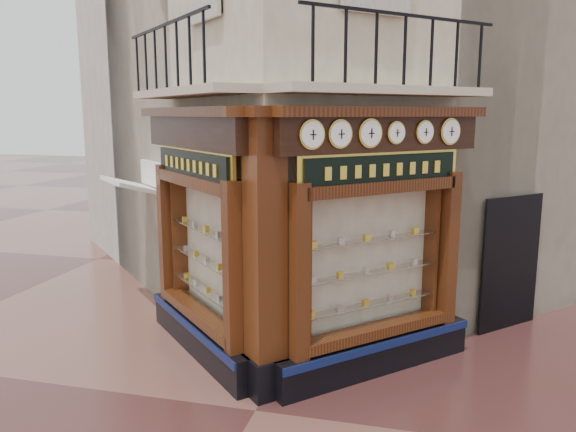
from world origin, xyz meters
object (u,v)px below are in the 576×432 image
(signboard_right, at_px, (383,169))
(clock_a, at_px, (312,135))
(clock_e, at_px, (424,132))
(signboard_left, at_px, (193,165))
(clock_c, at_px, (370,133))
(clock_b, at_px, (340,134))
(clock_d, at_px, (396,133))
(clock_f, at_px, (450,131))
(corner_pilaster, at_px, (265,259))
(awning, at_px, (138,306))

(signboard_right, bearing_deg, clock_a, -175.10)
(clock_e, relative_size, signboard_left, 0.16)
(clock_c, bearing_deg, clock_e, 0.00)
(clock_b, xyz_separation_m, signboard_right, (0.52, 0.68, -0.52))
(clock_b, relative_size, clock_d, 1.19)
(clock_d, relative_size, signboard_right, 0.15)
(clock_b, height_order, clock_f, clock_f)
(clock_a, relative_size, clock_b, 1.01)
(clock_a, height_order, clock_b, clock_a)
(clock_f, relative_size, signboard_right, 0.19)
(clock_e, bearing_deg, corner_pilaster, 169.97)
(clock_a, height_order, awning, clock_a)
(signboard_left, bearing_deg, corner_pilaster, -169.75)
(awning, bearing_deg, clock_c, -159.10)
(clock_c, bearing_deg, signboard_left, 128.37)
(clock_b, relative_size, clock_c, 0.95)
(clock_b, xyz_separation_m, clock_d, (0.68, 0.68, -0.00))
(clock_f, distance_m, awning, 7.06)
(clock_b, bearing_deg, clock_c, -0.00)
(clock_c, relative_size, awning, 0.26)
(corner_pilaster, height_order, clock_f, corner_pilaster)
(clock_d, distance_m, awning, 6.61)
(clock_d, bearing_deg, signboard_right, 137.19)
(clock_c, relative_size, clock_e, 1.18)
(clock_d, distance_m, clock_f, 1.07)
(corner_pilaster, distance_m, clock_d, 2.54)
(clock_b, height_order, clock_c, clock_c)
(awning, xyz_separation_m, signboard_right, (5.04, -1.86, 3.10))
(clock_a, bearing_deg, clock_b, 0.00)
(corner_pilaster, bearing_deg, clock_b, -25.30)
(clock_d, bearing_deg, awning, 115.39)
(corner_pilaster, xyz_separation_m, clock_f, (2.38, 1.77, 1.67))
(signboard_left, height_order, signboard_right, signboard_left)
(signboard_left, xyz_separation_m, signboard_right, (2.92, 0.00, 0.00))
(clock_a, distance_m, signboard_right, 1.40)
(corner_pilaster, relative_size, clock_f, 9.91)
(corner_pilaster, distance_m, clock_c, 2.23)
(clock_e, relative_size, signboard_right, 0.16)
(corner_pilaster, relative_size, clock_d, 12.38)
(corner_pilaster, bearing_deg, awning, 96.25)
(clock_e, bearing_deg, clock_d, -180.00)
(clock_b, bearing_deg, clock_a, -180.00)
(clock_d, bearing_deg, corner_pilaster, 167.13)
(clock_c, height_order, signboard_right, clock_c)
(clock_f, bearing_deg, corner_pilaster, 171.72)
(corner_pilaster, bearing_deg, clock_e, -10.03)
(clock_c, distance_m, signboard_left, 2.82)
(signboard_left, bearing_deg, clock_e, -128.56)
(clock_d, distance_m, signboard_right, 0.54)
(clock_f, xyz_separation_m, awning, (-5.96, 1.10, -3.62))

